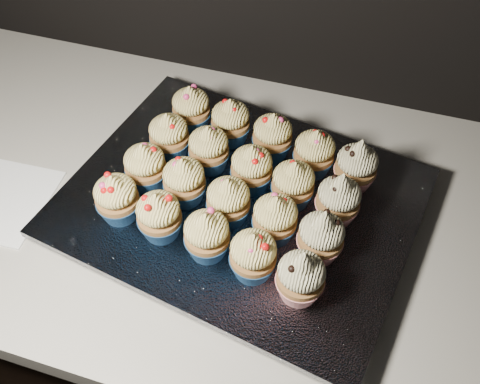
{
  "coord_description": "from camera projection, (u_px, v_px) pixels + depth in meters",
  "views": [
    {
      "loc": [
        0.32,
        1.2,
        1.56
      ],
      "look_at": [
        0.17,
        1.68,
        0.95
      ],
      "focal_mm": 40.0,
      "sensor_mm": 36.0,
      "label": 1
    }
  ],
  "objects": [
    {
      "name": "cupcake_6",
      "position": [
        184.0,
        181.0,
        0.77
      ],
      "size": [
        0.06,
        0.06,
        0.08
      ],
      "color": "navy",
      "rests_on": "foil_lining"
    },
    {
      "name": "cupcake_10",
      "position": [
        169.0,
        136.0,
        0.83
      ],
      "size": [
        0.06,
        0.06,
        0.08
      ],
      "color": "navy",
      "rests_on": "foil_lining"
    },
    {
      "name": "baking_tray",
      "position": [
        240.0,
        208.0,
        0.81
      ],
      "size": [
        0.52,
        0.43,
        0.02
      ],
      "primitive_type": "cube",
      "rotation": [
        0.0,
        0.0,
        -0.18
      ],
      "color": "black",
      "rests_on": "worktop"
    },
    {
      "name": "cupcake_12",
      "position": [
        252.0,
        168.0,
        0.78
      ],
      "size": [
        0.06,
        0.06,
        0.08
      ],
      "color": "navy",
      "rests_on": "foil_lining"
    },
    {
      "name": "cupcake_8",
      "position": [
        275.0,
        218.0,
        0.73
      ],
      "size": [
        0.06,
        0.06,
        0.08
      ],
      "color": "navy",
      "rests_on": "foil_lining"
    },
    {
      "name": "cabinet",
      "position": [
        171.0,
        312.0,
        1.23
      ],
      "size": [
        2.4,
        0.6,
        0.86
      ],
      "primitive_type": "cube",
      "color": "black",
      "rests_on": "ground"
    },
    {
      "name": "cupcake_3",
      "position": [
        253.0,
        255.0,
        0.69
      ],
      "size": [
        0.06,
        0.06,
        0.08
      ],
      "color": "navy",
      "rests_on": "foil_lining"
    },
    {
      "name": "cupcake_2",
      "position": [
        207.0,
        235.0,
        0.71
      ],
      "size": [
        0.06,
        0.06,
        0.08
      ],
      "color": "navy",
      "rests_on": "foil_lining"
    },
    {
      "name": "cupcake_4",
      "position": [
        301.0,
        276.0,
        0.67
      ],
      "size": [
        0.06,
        0.06,
        0.1
      ],
      "color": "red",
      "rests_on": "foil_lining"
    },
    {
      "name": "worktop",
      "position": [
        144.0,
        187.0,
        0.88
      ],
      "size": [
        2.44,
        0.64,
        0.04
      ],
      "primitive_type": "cube",
      "color": "silver",
      "rests_on": "cabinet"
    },
    {
      "name": "cupcake_7",
      "position": [
        228.0,
        201.0,
        0.75
      ],
      "size": [
        0.06,
        0.06,
        0.08
      ],
      "color": "navy",
      "rests_on": "foil_lining"
    },
    {
      "name": "cupcake_18",
      "position": [
        314.0,
        153.0,
        0.8
      ],
      "size": [
        0.06,
        0.06,
        0.08
      ],
      "color": "navy",
      "rests_on": "foil_lining"
    },
    {
      "name": "cupcake_14",
      "position": [
        338.0,
        199.0,
        0.74
      ],
      "size": [
        0.06,
        0.06,
        0.1
      ],
      "color": "red",
      "rests_on": "foil_lining"
    },
    {
      "name": "cupcake_19",
      "position": [
        356.0,
        166.0,
        0.78
      ],
      "size": [
        0.06,
        0.06,
        0.1
      ],
      "color": "red",
      "rests_on": "foil_lining"
    },
    {
      "name": "cupcake_13",
      "position": [
        293.0,
        184.0,
        0.76
      ],
      "size": [
        0.06,
        0.06,
        0.08
      ],
      "color": "navy",
      "rests_on": "foil_lining"
    },
    {
      "name": "cupcake_15",
      "position": [
        191.0,
        109.0,
        0.87
      ],
      "size": [
        0.06,
        0.06,
        0.08
      ],
      "color": "navy",
      "rests_on": "foil_lining"
    },
    {
      "name": "cupcake_0",
      "position": [
        117.0,
        198.0,
        0.75
      ],
      "size": [
        0.06,
        0.06,
        0.08
      ],
      "color": "navy",
      "rests_on": "foil_lining"
    },
    {
      "name": "cupcake_16",
      "position": [
        231.0,
        122.0,
        0.85
      ],
      "size": [
        0.06,
        0.06,
        0.08
      ],
      "color": "navy",
      "rests_on": "foil_lining"
    },
    {
      "name": "cupcake_1",
      "position": [
        159.0,
        216.0,
        0.73
      ],
      "size": [
        0.06,
        0.06,
        0.08
      ],
      "color": "navy",
      "rests_on": "foil_lining"
    },
    {
      "name": "cupcake_5",
      "position": [
        145.0,
        166.0,
        0.79
      ],
      "size": [
        0.06,
        0.06,
        0.08
      ],
      "color": "navy",
      "rests_on": "foil_lining"
    },
    {
      "name": "cupcake_9",
      "position": [
        321.0,
        236.0,
        0.7
      ],
      "size": [
        0.06,
        0.06,
        0.1
      ],
      "color": "red",
      "rests_on": "foil_lining"
    },
    {
      "name": "cupcake_11",
      "position": [
        209.0,
        149.0,
        0.81
      ],
      "size": [
        0.06,
        0.06,
        0.08
      ],
      "color": "navy",
      "rests_on": "foil_lining"
    },
    {
      "name": "cupcake_17",
      "position": [
        272.0,
        136.0,
        0.83
      ],
      "size": [
        0.06,
        0.06,
        0.08
      ],
      "color": "navy",
      "rests_on": "foil_lining"
    },
    {
      "name": "foil_lining",
      "position": [
        240.0,
        201.0,
        0.8
      ],
      "size": [
        0.56,
        0.47,
        0.01
      ],
      "primitive_type": "cube",
      "rotation": [
        0.0,
        0.0,
        -0.18
      ],
      "color": "silver",
      "rests_on": "baking_tray"
    }
  ]
}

